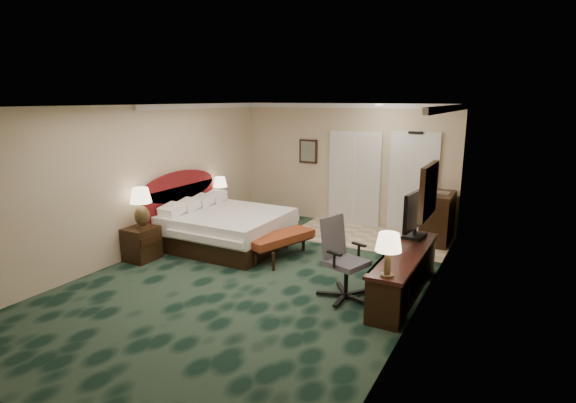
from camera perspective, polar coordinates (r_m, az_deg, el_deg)
The scene contains 24 objects.
floor at distance 7.34m, azimuth -3.85°, elevation -9.55°, with size 5.00×7.50×0.00m, color black.
ceiling at distance 6.78m, azimuth -4.20°, elevation 12.03°, with size 5.00×7.50×0.00m, color silver.
wall_back at distance 10.25m, azimuth 7.23°, elevation 4.70°, with size 5.00×0.00×2.70m, color tan.
wall_front at distance 4.38m, azimuth -31.40°, elevation -8.46°, with size 5.00×0.00×2.70m, color tan.
wall_left at distance 8.51m, azimuth -18.43°, elevation 2.45°, with size 0.00×7.50×2.70m, color tan.
wall_right at distance 6.02m, azimuth 16.59°, elevation -1.59°, with size 0.00×7.50×2.70m, color tan.
crown_molding at distance 6.78m, azimuth -4.19°, elevation 11.61°, with size 5.00×7.50×0.10m, color silver, non-canonical shape.
tile_patch at distance 9.47m, azimuth 10.23°, elevation -4.43°, with size 3.20×1.70×0.01m, color tan.
headboard at distance 9.30m, azimuth -13.45°, elevation -0.48°, with size 0.12×2.00×1.40m, color #510C0F, non-canonical shape.
entry_door at distance 9.83m, azimuth 15.57°, elevation 2.20°, with size 1.02×0.06×2.18m, color silver.
closet_doors at distance 10.18m, azimuth 8.42°, elevation 2.90°, with size 1.20×0.06×2.10m, color silver.
wall_art at distance 10.54m, azimuth 2.60°, elevation 6.39°, with size 0.45×0.06×0.55m, color #4F6056.
wall_mirror at distance 6.56m, azimuth 17.45°, elevation 1.32°, with size 0.05×0.95×0.75m, color white.
bed at distance 8.80m, azimuth -7.61°, elevation -3.48°, with size 2.09×1.94×0.66m, color white.
nightstand_near at distance 8.39m, azimuth -18.09°, elevation -5.10°, with size 0.47×0.54×0.59m, color black.
nightstand_far at distance 10.10m, azimuth -8.54°, elevation -1.71°, with size 0.44×0.50×0.55m, color black.
lamp_near at distance 8.26m, azimuth -18.12°, elevation -0.73°, with size 0.37×0.37×0.70m, color #302013, non-canonical shape.
lamp_far at distance 9.99m, azimuth -8.60°, elevation 1.45°, with size 0.31×0.31×0.58m, color #302013, non-canonical shape.
bed_bench at distance 8.07m, azimuth -0.97°, elevation -5.70°, with size 0.46×1.33×0.45m, color brown.
desk at distance 6.78m, azimuth 14.55°, elevation -8.87°, with size 0.50×2.30×0.66m, color black.
tv at distance 7.29m, azimuth 15.93°, elevation -1.57°, with size 0.08×0.97×0.76m, color black.
desk_lamp at distance 5.64m, azimuth 12.59°, elevation -6.60°, with size 0.32×0.32×0.57m, color #302013, non-canonical shape.
desk_chair at distance 6.45m, azimuth 7.46°, elevation -7.31°, with size 0.68×0.64×1.17m, color #484754, non-canonical shape.
minibar at distance 9.34m, azimuth 18.46°, elevation -2.01°, with size 0.53×0.95×1.00m, color black.
Camera 1 is at (3.62, -5.73, 2.81)m, focal length 28.00 mm.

